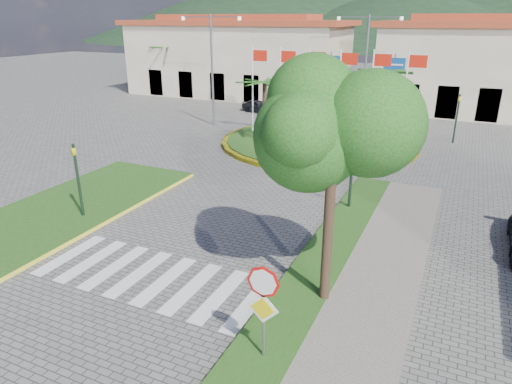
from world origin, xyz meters
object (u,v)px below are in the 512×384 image
at_px(roundabout_island, 319,141).
at_px(car_dark_b, 427,104).
at_px(car_dark_a, 258,106).
at_px(deciduous_tree, 334,128).
at_px(stop_sign, 263,299).
at_px(white_van, 283,95).

xyz_separation_m(roundabout_island, car_dark_b, (5.28, 14.77, 0.44)).
bearing_deg(car_dark_a, deciduous_tree, -130.43).
height_order(stop_sign, deciduous_tree, deciduous_tree).
bearing_deg(stop_sign, roundabout_island, 103.73).
height_order(roundabout_island, white_van, roundabout_island).
bearing_deg(roundabout_island, car_dark_a, 135.02).
bearing_deg(deciduous_tree, car_dark_b, 90.40).
bearing_deg(roundabout_island, car_dark_b, 70.34).
bearing_deg(white_van, car_dark_b, -102.85).
height_order(deciduous_tree, car_dark_a, deciduous_tree).
bearing_deg(roundabout_island, deciduous_tree, -72.09).
height_order(stop_sign, car_dark_a, stop_sign).
relative_size(deciduous_tree, white_van, 1.58).
bearing_deg(deciduous_tree, white_van, 113.55).
distance_m(white_van, car_dark_b, 13.52).
bearing_deg(white_van, car_dark_a, 168.23).
bearing_deg(car_dark_a, white_van, 23.32).
height_order(roundabout_island, car_dark_b, roundabout_island).
relative_size(roundabout_island, deciduous_tree, 1.87).
height_order(white_van, car_dark_b, car_dark_b).
bearing_deg(car_dark_a, stop_sign, -134.09).
relative_size(stop_sign, car_dark_a, 0.83).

